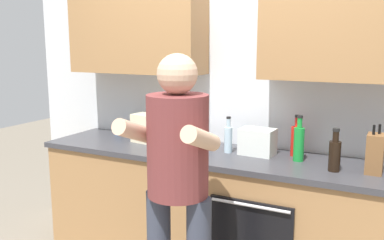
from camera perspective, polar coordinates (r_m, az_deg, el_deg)
name	(u,v)px	position (r m, az deg, el deg)	size (l,w,h in m)	color
back_wall_unit	(236,69)	(3.28, 5.89, 6.75)	(4.00, 0.39, 2.50)	silver
counter	(220,212)	(3.26, 3.78, -12.14)	(2.84, 0.67, 0.90)	#A37547
person_standing	(177,176)	(2.38, -1.96, -7.47)	(0.49, 0.45, 1.64)	#383D4C
bottle_soy	(335,154)	(2.82, 18.58, -4.34)	(0.07, 0.07, 0.28)	black
bottle_hotsauce	(296,140)	(3.12, 13.82, -2.62)	(0.08, 0.08, 0.30)	red
bottle_soda	(299,143)	(2.98, 14.13, -2.96)	(0.07, 0.07, 0.32)	#198C33
bottle_water	(228,138)	(3.13, 4.88, -2.44)	(0.06, 0.06, 0.27)	silver
cup_ceramic	(154,145)	(3.15, -5.07, -3.36)	(0.07, 0.07, 0.11)	#BF4C47
cup_tea	(119,130)	(3.77, -9.79, -1.39)	(0.07, 0.07, 0.08)	#33598C
cup_stoneware	(181,149)	(3.04, -1.44, -3.92)	(0.08, 0.08, 0.10)	slate
mixing_bowl	(197,142)	(3.26, 0.67, -3.00)	(0.25, 0.25, 0.09)	silver
knife_block	(375,154)	(2.86, 23.30, -4.15)	(0.10, 0.14, 0.31)	brown
grocery_bag_rice	(148,128)	(3.45, -5.89, -1.14)	(0.25, 0.15, 0.23)	beige
grocery_bag_produce	(257,142)	(3.10, 8.76, -2.89)	(0.24, 0.16, 0.19)	silver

